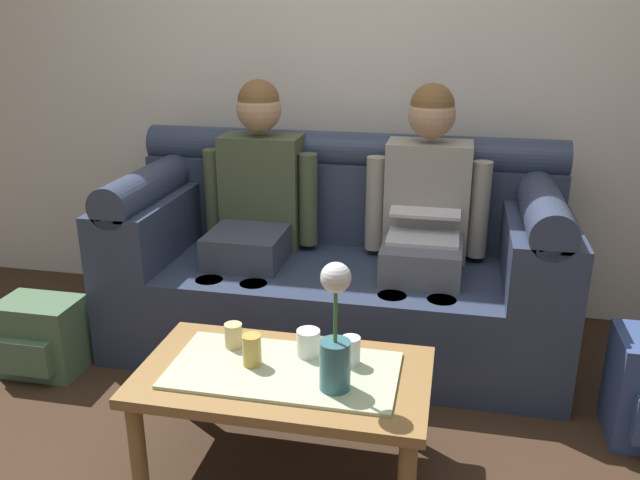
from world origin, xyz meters
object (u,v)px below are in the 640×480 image
Objects in this scene: cup_far_center at (308,343)px; backpack_left at (41,337)px; flower_vase at (335,336)px; cup_far_left at (351,351)px; person_right at (425,214)px; cup_near_left at (233,335)px; cup_near_right at (252,350)px; person_left at (256,203)px; couch at (338,266)px; coffee_table at (284,384)px.

cup_far_center reaches higher than backpack_left.
cup_far_left is at bearing 81.53° from flower_vase.
person_right is 1.10m from cup_near_left.
cup_near_right reaches higher than cup_far_left.
cup_far_center is at bearing 30.78° from cup_near_right.
person_left reaches higher than backpack_left.
couch reaches higher than cup_near_left.
flower_vase is at bearing -25.61° from cup_near_left.
coffee_table is at bearing -18.92° from backpack_left.
person_right is 1.10m from flower_vase.
person_right is at bearing 19.90° from backpack_left.
cup_far_center is at bearing -86.10° from couch.
cup_near_right is 0.33m from cup_far_left.
person_left is 0.93m from cup_near_left.
cup_far_left is at bearing -4.48° from cup_near_left.
flower_vase is at bearing -80.08° from couch.
person_left is 1.05m from cup_near_right.
person_right is at bearing -0.40° from couch.
person_left is 1.12m from cup_far_left.
person_left is 13.11× the size of cup_far_center.
cup_far_left is at bearing -101.24° from person_right.
person_left reaches higher than cup_far_left.
flower_vase is 0.26m from cup_far_center.
person_right is 14.08× the size of cup_near_left.
coffee_table is 2.86× the size of backpack_left.
couch is 0.49m from person_left.
coffee_table is 8.99× the size of cup_near_right.
cup_far_left is (0.61, -0.92, -0.21)m from person_left.
person_left and person_right have the same top height.
cup_far_left reaches higher than cup_far_center.
cup_near_right is (-0.50, -0.99, -0.21)m from person_right.
person_left is at bearing 35.51° from backpack_left.
cup_near_left is 0.27m from cup_far_center.
cup_far_center reaches higher than coffee_table.
person_right is 2.89× the size of flower_vase.
cup_near_right is 0.20m from cup_far_center.
backpack_left is at bearing -160.10° from person_right.
person_right reaches higher than cup_far_center.
person_right is 11.31× the size of cup_near_right.
coffee_table is at bearing -160.10° from cup_far_left.
backpack_left is (-1.42, 0.34, -0.28)m from cup_far_left.
cup_near_right is at bearing -20.43° from backpack_left.
cup_near_right is at bearing 163.93° from flower_vase.
cup_near_left is (0.18, -0.89, -0.22)m from person_left.
person_left is at bearing -179.71° from couch.
flower_vase is 4.87× the size of cup_near_left.
cup_near_left is (-0.21, 0.11, 0.10)m from coffee_table.
cup_far_left is (0.21, -0.92, 0.07)m from couch.
cup_near_left is at bearing 152.39° from coffee_table.
person_left reaches higher than flower_vase.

